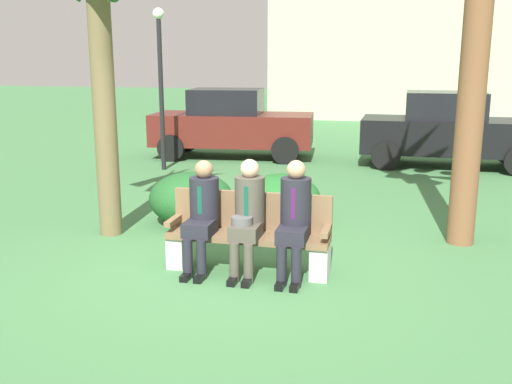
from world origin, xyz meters
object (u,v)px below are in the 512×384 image
object	(u,v)px
street_lamp	(160,72)
shrub_mid_lawn	(282,198)
shrub_near_bench	(191,199)
park_bench	(249,235)
parked_car_near	(231,124)
seated_man_right	(294,214)
seated_man_left	(202,210)
seated_man_middle	(248,212)
parked_car_far	(449,130)

from	to	relation	value
street_lamp	shrub_mid_lawn	bearing A→B (deg)	-46.64
street_lamp	shrub_near_bench	bearing A→B (deg)	-62.38
park_bench	parked_car_near	world-z (taller)	parked_car_near
seated_man_right	shrub_near_bench	distance (m)	2.56
street_lamp	seated_man_left	bearing A→B (deg)	-63.57
shrub_mid_lawn	street_lamp	world-z (taller)	street_lamp
seated_man_right	shrub_near_bench	size ratio (longest dim) A/B	1.05
seated_man_left	street_lamp	world-z (taller)	street_lamp
seated_man_left	seated_man_middle	distance (m)	0.54
shrub_near_bench	parked_car_far	distance (m)	7.10
seated_man_middle	seated_man_right	size ratio (longest dim) A/B	0.99
seated_man_left	seated_man_right	size ratio (longest dim) A/B	0.97
park_bench	parked_car_near	bearing A→B (deg)	107.41
seated_man_middle	parked_car_far	xyz separation A→B (m)	(2.73, 7.59, 0.11)
shrub_near_bench	parked_car_near	distance (m)	6.02
seated_man_middle	street_lamp	xyz separation A→B (m)	(-3.40, 5.75, 1.39)
parked_car_near	parked_car_far	world-z (taller)	same
shrub_near_bench	street_lamp	distance (m)	4.82
shrub_near_bench	seated_man_left	bearing A→B (deg)	-66.36
seated_man_right	shrub_mid_lawn	world-z (taller)	seated_man_right
parked_car_far	street_lamp	bearing A→B (deg)	-163.30
seated_man_right	seated_man_left	bearing A→B (deg)	-179.76
seated_man_left	shrub_near_bench	bearing A→B (deg)	113.64
shrub_near_bench	street_lamp	size ratio (longest dim) A/B	0.36
seated_man_right	parked_car_far	size ratio (longest dim) A/B	0.34
shrub_mid_lawn	shrub_near_bench	bearing A→B (deg)	-161.00
seated_man_middle	shrub_mid_lawn	size ratio (longest dim) A/B	1.12
park_bench	seated_man_middle	distance (m)	0.33
park_bench	seated_man_right	distance (m)	0.64
park_bench	shrub_near_bench	distance (m)	2.08
seated_man_right	parked_car_far	bearing A→B (deg)	73.81
seated_man_right	street_lamp	distance (m)	7.09
park_bench	seated_man_left	size ratio (longest dim) A/B	1.47
seated_man_right	street_lamp	world-z (taller)	street_lamp
shrub_mid_lawn	parked_car_far	world-z (taller)	parked_car_far
park_bench	parked_car_near	size ratio (longest dim) A/B	0.46
shrub_mid_lawn	parked_car_far	bearing A→B (deg)	62.80
park_bench	parked_car_far	xyz separation A→B (m)	(2.75, 7.46, 0.42)
park_bench	parked_car_far	world-z (taller)	parked_car_far
seated_man_middle	shrub_near_bench	xyz separation A→B (m)	(-1.31, 1.76, -0.34)
park_bench	shrub_mid_lawn	size ratio (longest dim) A/B	1.60
seated_man_right	parked_car_far	world-z (taller)	parked_car_far
shrub_mid_lawn	parked_car_near	distance (m)	5.97
park_bench	street_lamp	size ratio (longest dim) A/B	0.55
park_bench	seated_man_middle	size ratio (longest dim) A/B	1.43
seated_man_left	street_lamp	distance (m)	6.57
park_bench	seated_man_left	xyz separation A→B (m)	(-0.52, -0.13, 0.29)
park_bench	shrub_mid_lawn	xyz separation A→B (m)	(-0.02, 2.07, -0.05)
seated_man_middle	parked_car_near	world-z (taller)	parked_car_near
parked_car_near	street_lamp	world-z (taller)	street_lamp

